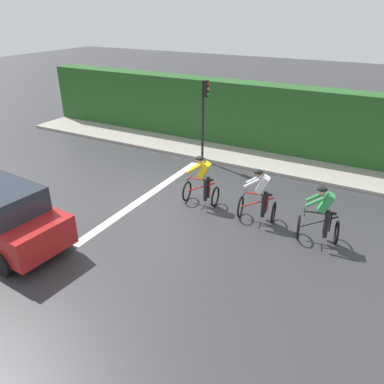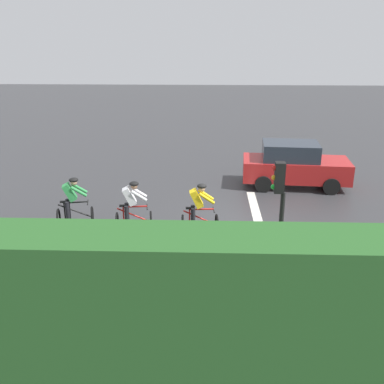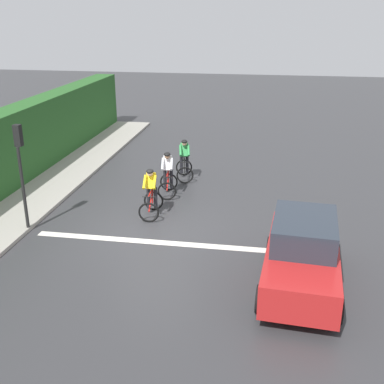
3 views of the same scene
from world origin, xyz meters
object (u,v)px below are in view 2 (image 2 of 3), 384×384
cyclist_lead (73,205)px  car_red (294,165)px  cyclist_second (132,209)px  cyclist_mid (199,211)px  traffic_light_near_crossing (279,214)px

cyclist_lead → car_red: car_red is taller
cyclist_second → cyclist_mid: same height
cyclist_lead → cyclist_mid: same height
cyclist_lead → cyclist_second: bearing=-98.4°
cyclist_lead → traffic_light_near_crossing: size_ratio=0.50×
cyclist_mid → cyclist_second: bearing=86.2°
cyclist_lead → cyclist_second: same height
cyclist_second → car_red: bearing=-51.0°
cyclist_mid → traffic_light_near_crossing: 4.16m
cyclist_second → traffic_light_near_crossing: (-3.63, -3.74, 1.43)m
cyclist_lead → car_red: 8.68m
cyclist_second → cyclist_mid: bearing=-93.8°
car_red → traffic_light_near_crossing: bearing=166.8°
cyclist_mid → traffic_light_near_crossing: (-3.50, -1.74, 1.43)m
car_red → traffic_light_near_crossing: 8.54m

